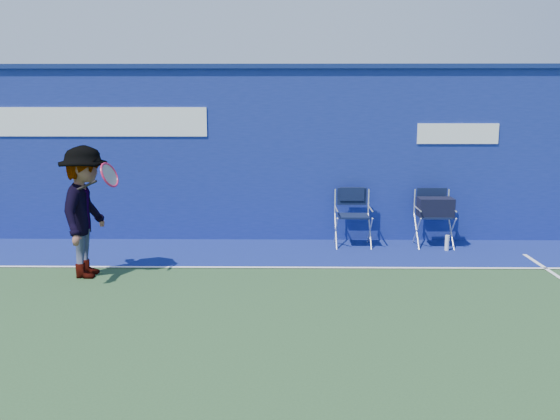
{
  "coord_description": "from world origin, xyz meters",
  "views": [
    {
      "loc": [
        0.65,
        -5.34,
        2.5
      ],
      "look_at": [
        0.55,
        2.6,
        1.0
      ],
      "focal_mm": 38.0,
      "sensor_mm": 36.0,
      "label": 1
    }
  ],
  "objects_px": {
    "directors_chair_right": "(434,223)",
    "tennis_player": "(86,212)",
    "water_bottle": "(447,243)",
    "directors_chair_left": "(353,227)"
  },
  "relations": [
    {
      "from": "directors_chair_right",
      "to": "tennis_player",
      "type": "bearing_deg",
      "value": -161.69
    },
    {
      "from": "directors_chair_right",
      "to": "tennis_player",
      "type": "distance_m",
      "value": 5.65
    },
    {
      "from": "directors_chair_right",
      "to": "water_bottle",
      "type": "relative_size",
      "value": 3.69
    },
    {
      "from": "directors_chair_left",
      "to": "tennis_player",
      "type": "relative_size",
      "value": 0.53
    },
    {
      "from": "directors_chair_right",
      "to": "water_bottle",
      "type": "bearing_deg",
      "value": -62.26
    },
    {
      "from": "water_bottle",
      "to": "tennis_player",
      "type": "bearing_deg",
      "value": -165.0
    },
    {
      "from": "water_bottle",
      "to": "directors_chair_left",
      "type": "bearing_deg",
      "value": 168.18
    },
    {
      "from": "directors_chair_left",
      "to": "water_bottle",
      "type": "distance_m",
      "value": 1.58
    },
    {
      "from": "directors_chair_left",
      "to": "directors_chair_right",
      "type": "height_order",
      "value": "directors_chair_left"
    },
    {
      "from": "directors_chair_right",
      "to": "directors_chair_left",
      "type": "bearing_deg",
      "value": 178.89
    }
  ]
}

